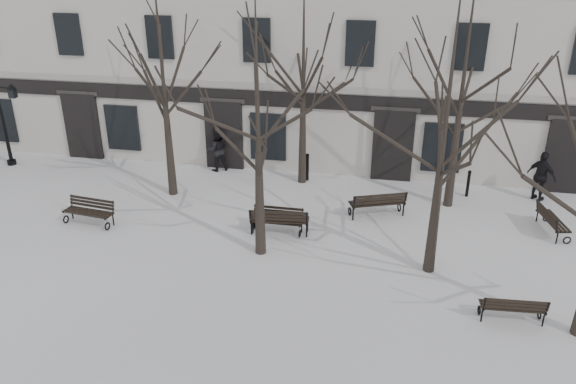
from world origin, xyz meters
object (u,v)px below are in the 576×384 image
(bench_3, at_px, (277,219))
(bench_4, at_px, (378,203))
(tree_2, at_px, (448,102))
(bench_5, at_px, (551,220))
(bench_1, at_px, (279,220))
(lamp_post, at_px, (8,119))
(bench_0, at_px, (89,211))
(tree_1, at_px, (257,99))
(bench_2, at_px, (513,307))

(bench_3, height_order, bench_4, bench_4)
(tree_2, distance_m, bench_3, 6.89)
(bench_5, bearing_deg, bench_1, 91.22)
(lamp_post, bearing_deg, bench_5, -5.81)
(tree_2, distance_m, bench_0, 12.25)
(bench_3, distance_m, lamp_post, 13.13)
(tree_2, height_order, bench_5, tree_2)
(bench_5, bearing_deg, lamp_post, 73.51)
(bench_1, distance_m, lamp_post, 13.26)
(tree_1, height_order, lamp_post, tree_1)
(tree_1, distance_m, bench_2, 8.66)
(tree_1, bearing_deg, bench_3, 81.11)
(bench_4, bearing_deg, lamp_post, -29.11)
(tree_2, xyz_separation_m, lamp_post, (-17.33, 5.38, -3.03))
(bench_1, distance_m, bench_3, 0.19)
(tree_2, relative_size, bench_0, 4.47)
(bench_0, height_order, bench_2, bench_0)
(lamp_post, bearing_deg, tree_1, -23.56)
(tree_1, distance_m, bench_0, 7.67)
(tree_1, xyz_separation_m, bench_1, (0.32, 1.30, -4.37))
(bench_2, bearing_deg, bench_3, -31.77)
(bench_1, xyz_separation_m, bench_3, (-0.10, 0.15, -0.07))
(bench_2, bearing_deg, bench_0, -16.61)
(bench_5, bearing_deg, bench_0, 88.01)
(bench_1, distance_m, bench_5, 9.02)
(tree_1, relative_size, bench_2, 4.84)
(bench_5, bearing_deg, bench_2, 148.23)
(bench_3, bearing_deg, bench_2, -27.64)
(bench_3, relative_size, bench_5, 0.97)
(bench_2, relative_size, lamp_post, 0.45)
(tree_1, xyz_separation_m, bench_2, (7.09, -2.18, -4.47))
(tree_1, height_order, bench_0, tree_1)
(tree_1, distance_m, bench_1, 4.57)
(tree_2, bearing_deg, bench_0, 175.69)
(tree_1, relative_size, bench_4, 3.84)
(lamp_post, bearing_deg, bench_2, -21.24)
(bench_4, bearing_deg, bench_1, 10.51)
(bench_1, bearing_deg, lamp_post, -23.55)
(bench_4, relative_size, lamp_post, 0.57)
(bench_1, relative_size, bench_2, 1.23)
(bench_4, xyz_separation_m, bench_5, (5.71, -0.09, -0.07))
(tree_2, relative_size, lamp_post, 2.28)
(tree_1, distance_m, bench_5, 10.65)
(bench_1, height_order, bench_3, bench_1)
(bench_0, height_order, lamp_post, lamp_post)
(tree_2, xyz_separation_m, bench_1, (-4.79, 1.34, -4.56))
(tree_2, bearing_deg, lamp_post, 162.76)
(bench_4, bearing_deg, bench_2, 102.44)
(tree_1, bearing_deg, bench_0, 172.61)
(tree_2, relative_size, bench_4, 3.99)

